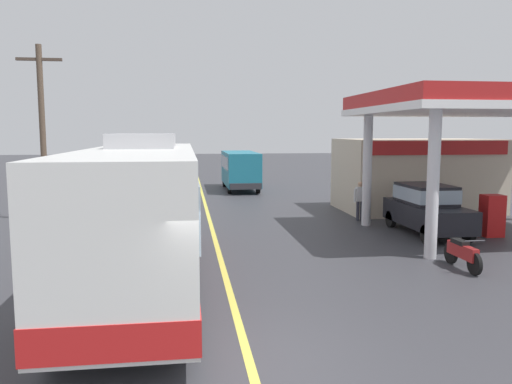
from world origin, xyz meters
name	(u,v)px	position (x,y,z in m)	size (l,w,h in m)	color
ground	(204,200)	(0.00, 20.00, 0.00)	(120.00, 120.00, 0.00)	#38383D
lane_divider_stripe	(208,215)	(0.00, 15.00, 0.00)	(0.16, 50.00, 0.01)	#D8CC4C
coach_bus_main	(142,214)	(-2.06, 4.78, 1.72)	(2.60, 11.04, 3.69)	white
gas_station_roadside	(437,157)	(9.88, 13.00, 2.63)	(9.10, 11.95, 5.10)	#B21E1E
car_at_pump	(427,207)	(7.75, 9.54, 1.01)	(1.70, 4.20, 1.82)	black
minibus_opposing_lane	(240,167)	(2.53, 24.75, 1.47)	(2.04, 6.13, 2.44)	teal
motorcycle_parked_forecourt	(462,253)	(6.47, 4.87, 0.44)	(0.55, 1.80, 0.92)	black
pedestrian_near_pump	(360,199)	(6.31, 12.62, 0.93)	(0.55, 0.22, 1.66)	#33333F
utility_pole_roadside	(43,130)	(-6.83, 14.39, 3.81)	(1.80, 0.24, 7.27)	brown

